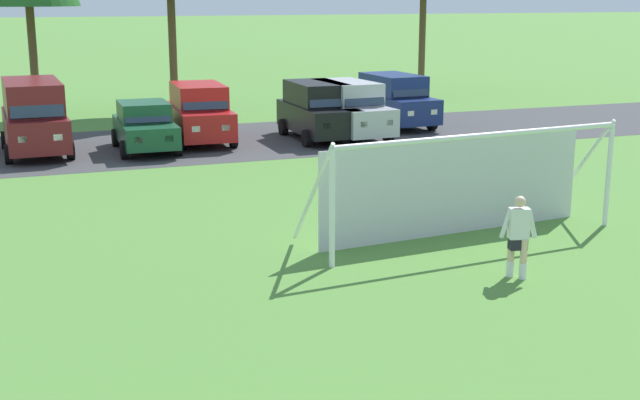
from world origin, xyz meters
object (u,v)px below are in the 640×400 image
parked_car_slot_center_right (200,113)px  parked_car_slot_far_right (348,109)px  parked_car_slot_center_left (34,115)px  parked_car_slot_center (145,126)px  parked_car_slot_end (394,100)px  player_striker_near (518,237)px  player_defender_far (487,190)px  soccer_goal (461,181)px  parked_car_slot_right (318,110)px

parked_car_slot_center_right → parked_car_slot_far_right: bearing=-9.8°
parked_car_slot_center_left → parked_car_slot_center: 3.75m
parked_car_slot_center_left → parked_car_slot_center_right: 5.86m
parked_car_slot_end → player_striker_near: bearing=-108.1°
player_defender_far → parked_car_slot_center_right: bearing=105.9°
soccer_goal → parked_car_slot_center: bearing=110.4°
parked_car_slot_right → parked_car_slot_far_right: 1.20m
player_striker_near → parked_car_slot_center: bearing=105.5°
player_striker_near → parked_car_slot_end: parked_car_slot_end is taller
player_striker_near → parked_car_slot_far_right: parked_car_slot_far_right is taller
soccer_goal → parked_car_slot_center: soccer_goal is taller
player_striker_near → parked_car_slot_center_right: (-2.36, 17.54, 0.29)m
parked_car_slot_center_left → player_defender_far: bearing=-54.0°
player_defender_far → parked_car_slot_center: (-6.13, 12.68, 0.05)m
soccer_goal → player_striker_near: bearing=-98.2°
parked_car_slot_right → soccer_goal: bearing=-96.5°
parked_car_slot_center → parked_car_slot_center_right: size_ratio=0.90×
parked_car_slot_right → parked_car_slot_far_right: same height
player_striker_near → parked_car_slot_center_right: parked_car_slot_center_right is taller
soccer_goal → parked_car_slot_center_left: soccer_goal is taller
soccer_goal → parked_car_slot_end: 16.56m
soccer_goal → parked_car_slot_end: size_ratio=1.61×
parked_car_slot_center_left → parked_car_slot_right: parked_car_slot_center_left is taller
player_striker_near → parked_car_slot_center_left: size_ratio=0.34×
parked_car_slot_center_right → parked_car_slot_right: size_ratio=1.02×
parked_car_slot_center → soccer_goal: bearing=-69.6°
parked_car_slot_center_left → parked_car_slot_right: bearing=-2.9°
parked_car_slot_center_left → parked_car_slot_center: bearing=-11.9°
parked_car_slot_center_left → parked_car_slot_far_right: parked_car_slot_center_left is taller
parked_car_slot_center_right → parked_car_slot_far_right: 5.64m
parked_car_slot_center_left → parked_car_slot_end: size_ratio=1.03×
parked_car_slot_far_right → parked_car_slot_center: bearing=-178.9°
soccer_goal → parked_car_slot_center_left: bearing=121.4°
player_striker_near → player_defender_far: 4.07m
parked_car_slot_center_left → parked_car_slot_center_right: size_ratio=1.03×
soccer_goal → parked_car_slot_end: (5.65, 15.56, -0.18)m
player_defender_far → parked_car_slot_center: 14.08m
soccer_goal → parked_car_slot_right: 13.76m
soccer_goal → parked_car_slot_center: (-5.00, 13.41, -0.42)m
parked_car_slot_center_left → parked_car_slot_center_right: bearing=3.4°
soccer_goal → parked_car_slot_center_right: size_ratio=1.61×
player_striker_near → player_defender_far: same height
parked_car_slot_center → parked_car_slot_center_right: 2.48m
parked_car_slot_right → parked_car_slot_center_left: bearing=177.1°
parked_car_slot_right → parked_car_slot_far_right: size_ratio=0.98×
player_defender_far → parked_car_slot_right: (0.44, 12.93, 0.29)m
parked_car_slot_center_left → parked_car_slot_center_right: (5.84, 0.34, -0.23)m
parked_car_slot_center_left → parked_car_slot_end: bearing=5.5°
parked_car_slot_center_left → parked_car_slot_center: (3.64, -0.77, -0.47)m
parked_car_slot_center → parked_car_slot_far_right: size_ratio=0.90×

